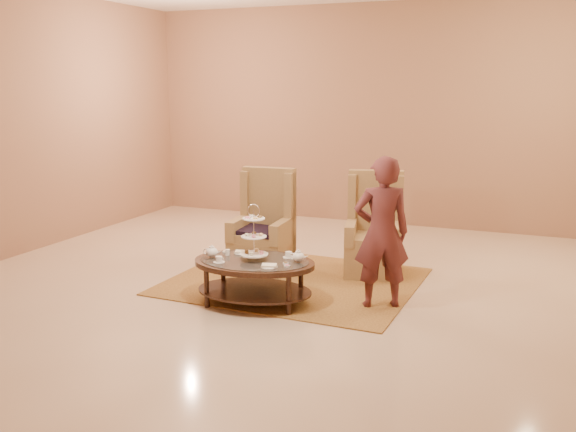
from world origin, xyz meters
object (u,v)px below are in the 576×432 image
at_px(person, 382,233).
at_px(armchair_right, 374,239).
at_px(tea_table, 254,268).
at_px(armchair_left, 264,236).

bearing_deg(person, armchair_right, -98.15).
bearing_deg(armchair_right, person, -84.89).
bearing_deg(tea_table, person, 12.62).
xyz_separation_m(armchair_right, person, (0.37, -1.17, 0.37)).
bearing_deg(armchair_right, tea_table, -130.93).
bearing_deg(armchair_left, armchair_right, 11.77).
distance_m(tea_table, armchair_left, 1.30).
height_order(armchair_left, armchair_right, armchair_left).
distance_m(armchair_left, armchair_right, 1.34).
relative_size(armchair_right, person, 0.79).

